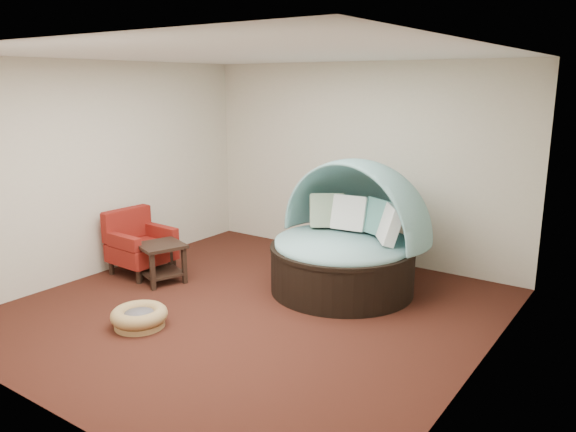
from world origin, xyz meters
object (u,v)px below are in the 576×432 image
Objects in this scene: canopy_daybed at (348,230)px; red_armchair at (139,244)px; pet_basket at (139,317)px; side_table at (161,257)px.

canopy_daybed is 2.41× the size of red_armchair.
pet_basket is 0.92× the size of side_table.
pet_basket is 1.82m from red_armchair.
canopy_daybed is 3.04× the size of side_table.
red_armchair reaches higher than pet_basket.
pet_basket is 0.73× the size of red_armchair.
canopy_daybed reaches higher than red_armchair.
canopy_daybed reaches higher than side_table.
side_table is (-0.82, 1.08, 0.22)m from pet_basket.
side_table is at bearing -7.35° from red_armchair.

